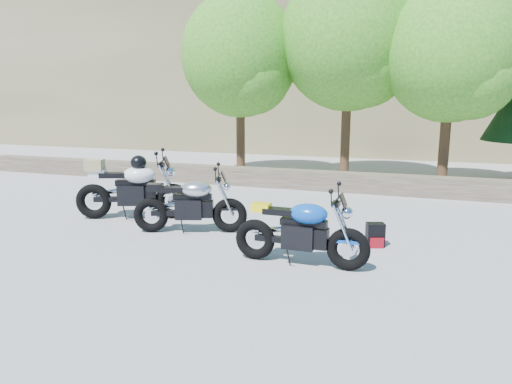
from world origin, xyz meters
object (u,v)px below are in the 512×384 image
white_bike (133,188)px  blue_bike (301,232)px  silver_bike (191,205)px  backpack (375,235)px

white_bike → blue_bike: 4.16m
blue_bike → white_bike: bearing=159.3°
silver_bike → white_bike: bearing=142.9°
silver_bike → backpack: size_ratio=5.18×
blue_bike → backpack: 1.60m
silver_bike → white_bike: 1.66m
silver_bike → backpack: silver_bike is taller
white_bike → blue_bike: size_ratio=1.12×
backpack → blue_bike: bearing=-146.6°
silver_bike → blue_bike: silver_bike is taller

